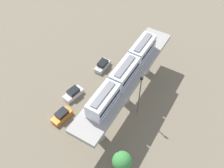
{
  "coord_description": "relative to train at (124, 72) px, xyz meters",
  "views": [
    {
      "loc": [
        13.73,
        -28.19,
        42.95
      ],
      "look_at": [
        -2.5,
        -0.73,
        4.66
      ],
      "focal_mm": 42.36,
      "sensor_mm": 36.0,
      "label": 1
    }
  ],
  "objects": [
    {
      "name": "ground_plane",
      "position": [
        0.0,
        0.73,
        -9.31
      ],
      "size": [
        120.0,
        120.0,
        0.0
      ],
      "primitive_type": "plane",
      "color": "#706654"
    },
    {
      "name": "viaduct",
      "position": [
        0.0,
        0.73,
        -3.43
      ],
      "size": [
        5.2,
        28.85,
        7.77
      ],
      "color": "#999691",
      "rests_on": "ground"
    },
    {
      "name": "train",
      "position": [
        0.0,
        0.0,
        0.0
      ],
      "size": [
        2.64,
        20.5,
        3.24
      ],
      "color": "silver",
      "rests_on": "viaduct"
    },
    {
      "name": "parked_car_white",
      "position": [
        -9.63,
        -3.31,
        -8.56
      ],
      "size": [
        2.62,
        4.48,
        1.76
      ],
      "rotation": [
        0.0,
        0.0,
        -0.21
      ],
      "color": "white",
      "rests_on": "ground"
    },
    {
      "name": "parked_car_silver",
      "position": [
        -8.7,
        6.36,
        -8.56
      ],
      "size": [
        1.84,
        4.22,
        1.76
      ],
      "rotation": [
        0.0,
        0.0,
        -0.01
      ],
      "color": "#B2B5BA",
      "rests_on": "ground"
    },
    {
      "name": "parked_car_orange",
      "position": [
        -8.39,
        -8.72,
        -8.56
      ],
      "size": [
        2.43,
        4.43,
        1.76
      ],
      "rotation": [
        0.0,
        0.0,
        -0.15
      ],
      "color": "orange",
      "rests_on": "ground"
    },
    {
      "name": "tree_near_viaduct",
      "position": [
        6.42,
        -12.04,
        -5.42
      ],
      "size": [
        3.12,
        3.12,
        5.47
      ],
      "color": "brown",
      "rests_on": "ground"
    },
    {
      "name": "signal_post",
      "position": [
        3.4,
        -0.34,
        -3.59
      ],
      "size": [
        0.44,
        0.28,
        10.37
      ],
      "color": "#4C4C51",
      "rests_on": "ground"
    }
  ]
}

